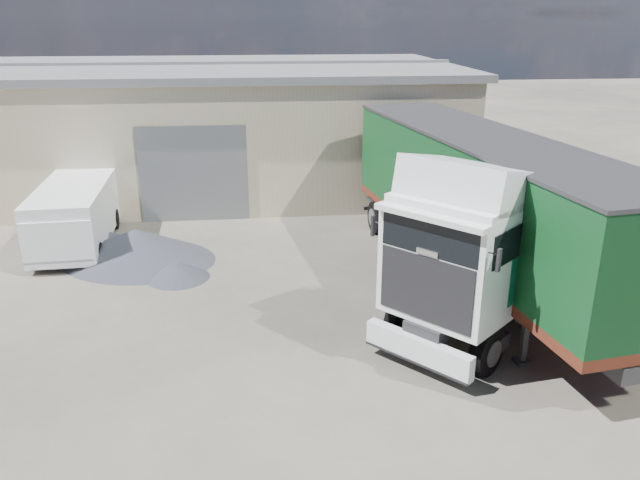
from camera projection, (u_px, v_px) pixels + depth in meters
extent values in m
plane|color=black|center=(250.00, 349.00, 14.67)|extent=(120.00, 120.00, 0.00)
cube|color=beige|center=(114.00, 129.00, 28.16)|extent=(30.00, 12.00, 5.00)
cube|color=#595B5E|center=(107.00, 69.00, 27.25)|extent=(30.60, 12.60, 0.30)
cube|color=#595B5E|center=(194.00, 174.00, 23.17)|extent=(4.00, 0.08, 3.60)
cube|color=#595B5E|center=(107.00, 64.00, 27.18)|extent=(30.60, 0.40, 0.15)
cube|color=brown|center=(591.00, 208.00, 20.99)|extent=(0.35, 26.00, 2.50)
cylinder|color=black|center=(442.00, 334.00, 14.21)|extent=(2.50, 2.62, 1.09)
cylinder|color=black|center=(514.00, 286.00, 16.72)|extent=(2.54, 2.66, 1.09)
cylinder|color=black|center=(537.00, 271.00, 17.72)|extent=(2.54, 2.66, 1.09)
cube|color=#2D2D30|center=(495.00, 286.00, 15.80)|extent=(5.71, 5.21, 0.31)
cube|color=silver|center=(418.00, 350.00, 13.52)|extent=(1.94, 2.14, 0.57)
cube|color=silver|center=(456.00, 257.00, 13.84)|extent=(3.49, 3.50, 2.53)
cube|color=black|center=(426.00, 289.00, 13.15)|extent=(1.55, 1.74, 1.44)
cube|color=black|center=(429.00, 238.00, 12.78)|extent=(1.58, 1.77, 0.77)
cube|color=silver|center=(467.00, 184.00, 13.43)|extent=(3.19, 3.24, 1.27)
cube|color=#0B5233|center=(417.00, 250.00, 15.05)|extent=(0.59, 0.52, 1.13)
cube|color=#0B5233|center=(518.00, 279.00, 13.41)|extent=(0.59, 0.52, 1.13)
cylinder|color=#2D2D30|center=(520.00, 263.00, 16.65)|extent=(1.60, 1.60, 0.12)
cube|color=#2D2D30|center=(525.00, 339.00, 13.88)|extent=(0.37, 0.37, 1.20)
cube|color=#2D2D30|center=(600.00, 329.00, 14.34)|extent=(0.37, 0.37, 1.20)
cylinder|color=black|center=(417.00, 221.00, 21.88)|extent=(2.91, 1.54, 1.15)
cube|color=#2D2D30|center=(477.00, 254.00, 17.74)|extent=(2.74, 13.03, 0.38)
cube|color=#522212|center=(478.00, 242.00, 17.62)|extent=(4.56, 13.30, 0.26)
cube|color=black|center=(483.00, 190.00, 17.09)|extent=(4.56, 13.30, 2.83)
cube|color=#2D2D30|center=(488.00, 138.00, 16.60)|extent=(4.64, 13.37, 0.09)
cylinder|color=black|center=(66.00, 255.00, 19.35)|extent=(2.15, 0.83, 0.73)
cylinder|color=black|center=(88.00, 220.00, 22.62)|extent=(2.15, 0.83, 0.73)
cube|color=silver|center=(74.00, 214.00, 20.72)|extent=(2.35, 5.16, 1.87)
cube|color=silver|center=(60.00, 236.00, 18.79)|extent=(2.08, 1.09, 1.21)
cube|color=black|center=(59.00, 215.00, 18.79)|extent=(1.93, 0.19, 0.66)
cone|color=#20222B|center=(137.00, 245.00, 19.79)|extent=(6.39, 6.39, 1.04)
cone|color=#20222B|center=(178.00, 270.00, 18.52)|extent=(2.40, 2.40, 0.52)
cone|color=#20222B|center=(100.00, 237.00, 21.04)|extent=(2.93, 2.93, 0.63)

